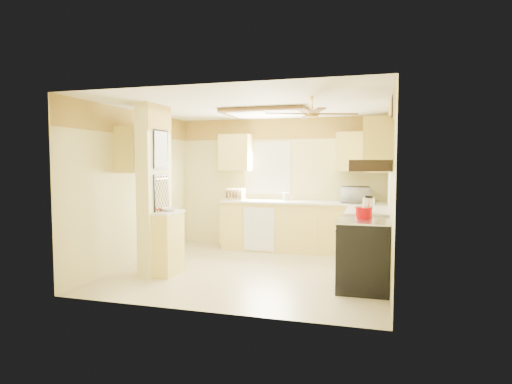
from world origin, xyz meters
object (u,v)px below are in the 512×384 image
(stove, at_px, (363,255))
(dutch_oven, at_px, (364,213))
(microwave, at_px, (356,195))
(kettle, at_px, (369,205))
(bowl, at_px, (169,209))

(stove, distance_m, dutch_oven, 0.55)
(microwave, distance_m, kettle, 1.59)
(kettle, bearing_deg, dutch_oven, -96.90)
(bowl, relative_size, kettle, 0.85)
(microwave, bearing_deg, kettle, 96.48)
(bowl, height_order, dutch_oven, dutch_oven)
(stove, bearing_deg, dutch_oven, 92.78)
(bowl, bearing_deg, stove, -0.23)
(stove, height_order, bowl, bowl)
(stove, height_order, microwave, microwave)
(microwave, distance_m, bowl, 3.35)
(stove, relative_size, kettle, 3.67)
(bowl, bearing_deg, dutch_oven, 2.73)
(stove, xyz_separation_m, kettle, (0.04, 0.57, 0.60))
(stove, bearing_deg, bowl, 179.77)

